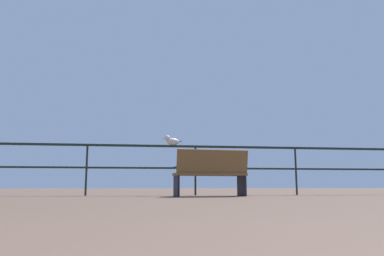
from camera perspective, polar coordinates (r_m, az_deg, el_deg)
The scene contains 3 objects.
pier_railing at distance 8.35m, azimuth 0.52°, elevation -4.65°, with size 19.04×0.05×1.11m.
bench_near_left at distance 7.48m, azimuth 2.93°, elevation -6.69°, with size 1.50×0.79×0.92m.
seagull_on_rail at distance 8.32m, azimuth -3.13°, elevation -1.98°, with size 0.45×0.24×0.22m.
Camera 1 is at (-1.25, 0.48, 0.22)m, focal length 34.59 mm.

